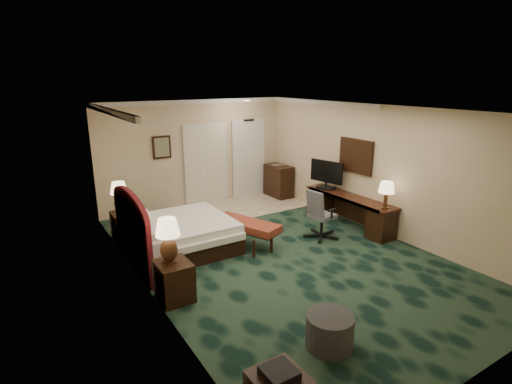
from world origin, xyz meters
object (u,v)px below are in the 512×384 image
nightstand_near (174,281)px  nightstand_far (125,226)px  ottoman (329,331)px  bed (181,235)px  desk_chair (322,214)px  lamp_near (168,241)px  desk (349,211)px  minibar (278,181)px  lamp_far (120,197)px  bed_bench (246,232)px  tv (326,175)px

nightstand_near → nightstand_far: (-0.01, 2.79, -0.01)m
ottoman → nightstand_far: bearing=104.3°
bed → desk_chair: size_ratio=1.79×
lamp_near → desk_chair: 3.60m
lamp_near → desk: 4.62m
desk_chair → minibar: size_ratio=1.18×
lamp_far → desk_chair: (3.53, -2.14, -0.37)m
desk → minibar: bearing=90.1°
nightstand_near → nightstand_far: size_ratio=1.05×
bed_bench → ottoman: bearing=-124.5°
ottoman → minibar: (3.24, 5.68, 0.23)m
lamp_far → ottoman: 5.09m
lamp_far → bed: bearing=-54.6°
lamp_far → desk_chair: bearing=-31.3°
lamp_near → desk_chair: (3.51, 0.63, -0.42)m
nightstand_far → ottoman: nightstand_far is taller
bed → lamp_near: 1.92m
ottoman → minibar: 6.55m
desk → tv: tv is taller
nightstand_near → bed_bench: size_ratio=0.42×
lamp_near → nightstand_near: bearing=-53.5°
ottoman → lamp_far: bearing=104.6°
nightstand_near → nightstand_far: 2.79m
ottoman → desk: 4.39m
lamp_far → tv: 4.63m
desk_chair → lamp_far: bearing=140.4°
lamp_near → desk: bearing=10.8°
nightstand_near → tv: 4.79m
ottoman → minibar: bearing=60.3°
bed → nightstand_far: bearing=125.0°
ottoman → desk_chair: 3.57m
tv → minibar: bearing=76.4°
bed_bench → desk_chair: 1.62m
bed_bench → tv: (2.46, 0.43, 0.78)m
desk → tv: (-0.03, 0.76, 0.68)m
tv → desk_chair: size_ratio=0.83×
nightstand_near → desk: size_ratio=0.25×
bed → ottoman: (0.45, -3.73, -0.08)m
bed → ottoman: bed is taller
bed → nightstand_far: 1.37m
nightstand_near → minibar: (4.46, 3.62, 0.14)m
lamp_near → lamp_far: lamp_near is taller
minibar → bed_bench: bearing=-136.0°
lamp_far → bed_bench: 2.66m
bed → tv: tv is taller
nightstand_far → bed_bench: (1.99, -1.56, -0.04)m
nightstand_far → minibar: 4.55m
desk_chair → desk: bearing=4.4°
tv → desk_chair: 1.45m
nightstand_near → lamp_near: 0.64m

